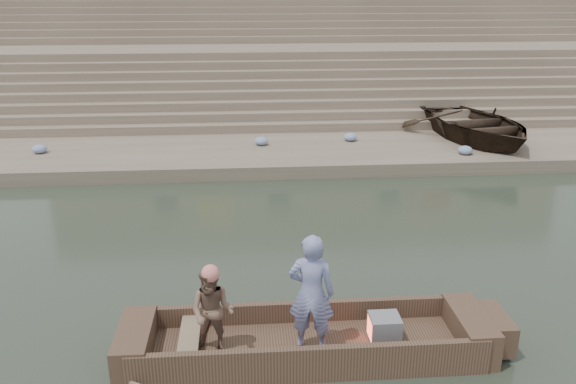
{
  "coord_description": "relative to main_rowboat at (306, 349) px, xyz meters",
  "views": [
    {
      "loc": [
        -4.11,
        -9.83,
        5.38
      ],
      "look_at": [
        -3.25,
        1.13,
        1.4
      ],
      "focal_mm": 36.1,
      "sensor_mm": 36.0,
      "label": 1
    }
  ],
  "objects": [
    {
      "name": "ground",
      "position": [
        3.25,
        2.37,
        -0.11
      ],
      "size": [
        120.0,
        120.0,
        0.0
      ],
      "primitive_type": "plane",
      "color": "#262F23",
      "rests_on": "ground"
    },
    {
      "name": "lower_landing",
      "position": [
        3.25,
        10.37,
        0.09
      ],
      "size": [
        32.0,
        4.0,
        0.4
      ],
      "primitive_type": "cube",
      "color": "gray",
      "rests_on": "ground"
    },
    {
      "name": "mid_landing",
      "position": [
        3.25,
        17.87,
        1.29
      ],
      "size": [
        32.0,
        3.0,
        2.8
      ],
      "primitive_type": "cube",
      "color": "gray",
      "rests_on": "ground"
    },
    {
      "name": "upper_landing",
      "position": [
        3.25,
        24.87,
        2.49
      ],
      "size": [
        32.0,
        3.0,
        5.2
      ],
      "primitive_type": "cube",
      "color": "gray",
      "rests_on": "ground"
    },
    {
      "name": "ghat_steps",
      "position": [
        3.25,
        19.56,
        1.69
      ],
      "size": [
        32.0,
        11.0,
        5.2
      ],
      "color": "gray",
      "rests_on": "ground"
    },
    {
      "name": "main_rowboat",
      "position": [
        0.0,
        0.0,
        0.0
      ],
      "size": [
        5.0,
        1.3,
        0.22
      ],
      "primitive_type": "cube",
      "color": "brown",
      "rests_on": "ground"
    },
    {
      "name": "rowboat_trim",
      "position": [
        0.21,
        -0.01,
        0.2
      ],
      "size": [
        6.04,
        2.63,
        2.04
      ],
      "color": "brown",
      "rests_on": "ground"
    },
    {
      "name": "standing_man",
      "position": [
        0.05,
        -0.13,
        1.04
      ],
      "size": [
        0.75,
        0.57,
        1.85
      ],
      "primitive_type": "imported",
      "rotation": [
        0.0,
        0.0,
        2.93
      ],
      "color": "navy",
      "rests_on": "main_rowboat"
    },
    {
      "name": "rowing_man",
      "position": [
        -1.38,
        -0.13,
        0.79
      ],
      "size": [
        0.78,
        0.68,
        1.37
      ],
      "primitive_type": "imported",
      "rotation": [
        0.0,
        0.0,
        -0.28
      ],
      "color": "#27775A",
      "rests_on": "main_rowboat"
    },
    {
      "name": "television",
      "position": [
        1.19,
        0.0,
        0.31
      ],
      "size": [
        0.46,
        0.42,
        0.4
      ],
      "color": "slate",
      "rests_on": "main_rowboat"
    },
    {
      "name": "beached_rowboat",
      "position": [
        6.89,
        10.94,
        0.83
      ],
      "size": [
        4.64,
        5.82,
        1.08
      ],
      "primitive_type": "imported",
      "rotation": [
        0.0,
        0.0,
        0.19
      ],
      "color": "#2D2116",
      "rests_on": "lower_landing"
    },
    {
      "name": "cloth_bundles",
      "position": [
        1.48,
        10.67,
        0.42
      ],
      "size": [
        13.88,
        2.92,
        0.26
      ],
      "color": "#3F5999",
      "rests_on": "lower_landing"
    }
  ]
}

